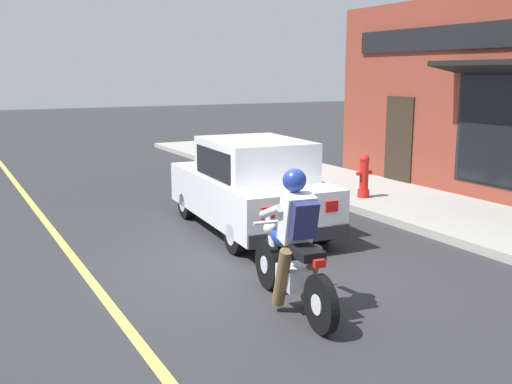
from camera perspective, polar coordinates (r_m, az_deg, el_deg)
The scene contains 7 objects.
ground_plane at distance 7.98m, azimuth -1.37°, elevation -8.01°, with size 80.00×80.00×0.00m, color #2B2B2D.
sidewalk_curb at distance 12.98m, azimuth 11.80°, elevation -0.36°, with size 2.60×22.00×0.14m, color #9E9B93.
lane_stripe at distance 10.20m, azimuth -18.28°, elevation -4.25°, with size 0.12×19.80×0.01m, color #D1C64C.
storefront_building at distance 12.60m, azimuth 22.76°, elevation 8.02°, with size 1.25×9.70×4.20m.
motorcycle_with_rider at distance 6.72m, azimuth 3.58°, elevation -5.69°, with size 0.62×2.02×1.62m.
car_hatchback at distance 10.05m, azimuth -0.56°, elevation 0.56°, with size 1.91×3.89×1.57m.
fire_hydrant at distance 12.34m, azimuth 10.25°, elevation 1.47°, with size 0.36×0.24×0.88m.
Camera 1 is at (-3.38, -6.73, 2.64)m, focal length 42.00 mm.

